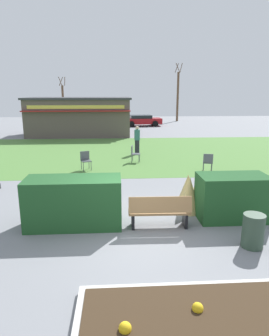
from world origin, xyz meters
The scene contains 20 objects.
ground_plane centered at (0.00, 0.00, 0.00)m, with size 80.00×80.00×0.00m, color slate.
lawn_patch centered at (0.00, 11.24, 0.00)m, with size 36.00×12.00×0.01m, color #4C7A38.
flower_bed centered at (0.98, -3.74, 0.09)m, with size 4.13×2.55×0.33m.
park_bench centered at (0.80, 0.26, 0.48)m, with size 1.71×0.56×0.95m.
hedge_left centered at (-1.56, 0.56, 0.69)m, with size 2.62×1.10×1.38m, color #1E4C23.
hedge_right centered at (3.01, 0.75, 0.66)m, with size 1.99×1.10×1.33m, color #1E4C23.
ornamental_grass_behind_left centered at (2.22, 1.59, 0.52)m, with size 0.79×0.79×1.05m, color tan.
ornamental_grass_behind_right centered at (2.05, 2.20, 0.49)m, with size 0.71×0.71×0.98m, color tan.
ornamental_grass_behind_center centered at (-0.78, 1.95, 0.58)m, with size 0.78×0.78×1.16m, color tan.
ornamental_grass_behind_far centered at (1.89, 1.34, 0.57)m, with size 0.74×0.74×1.14m, color tan.
trash_bin centered at (2.89, -0.96, 0.42)m, with size 0.52×0.52×0.83m, color #2D4233.
food_kiosk centered at (-3.43, 19.67, 1.62)m, with size 8.82×5.11×3.22m.
cafe_chair_west centered at (-1.82, 6.98, 0.53)m, with size 0.56×0.56×0.89m.
cafe_chair_east centered at (3.93, 6.15, 0.53)m, with size 0.53×0.53×0.89m.
cafe_chair_center centered at (0.61, 8.45, 0.53)m, with size 0.51×0.51×0.89m.
person_strolling centered at (0.95, 10.73, 0.86)m, with size 0.34×0.34×1.69m.
parked_car_west_slot centered at (-2.25, 26.50, 0.64)m, with size 4.35×2.35×1.20m.
parked_car_center_slot centered at (2.61, 26.50, 0.64)m, with size 4.32×2.29×1.20m.
tree_left_bg centered at (-7.12, 34.05, 2.43)m, with size 0.91×0.96×5.58m.
tree_right_bg centered at (7.68, 32.03, 3.22)m, with size 0.91×0.96×7.17m.
Camera 1 is at (-0.39, -7.52, 3.66)m, focal length 32.70 mm.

